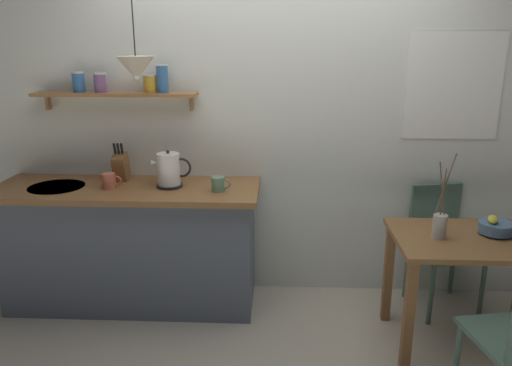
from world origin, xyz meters
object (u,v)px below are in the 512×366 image
Objects in this scene: dining_chair_far at (441,239)px; pendant_lamp at (136,68)px; fruit_bowl at (496,227)px; coffee_mug_spare at (218,184)px; coffee_mug_by_sink at (109,181)px; knife_block at (121,166)px; twig_vase at (440,224)px; electric_kettle at (169,170)px; dining_table at (475,257)px.

dining_chair_far is 1.45× the size of pendant_lamp.
coffee_mug_spare is (-1.71, 0.28, 0.16)m from fruit_bowl.
coffee_mug_spare is at bearing -2.20° from coffee_mug_by_sink.
knife_block reaches higher than coffee_mug_spare.
fruit_bowl is 0.37m from twig_vase.
twig_vase is at bearing -168.99° from fruit_bowl.
electric_kettle is at bearing 165.66° from twig_vase.
coffee_mug_by_sink is (-2.31, -0.16, 0.45)m from dining_chair_far.
electric_kettle is at bearing 7.93° from coffee_mug_by_sink.
knife_block is 0.20m from coffee_mug_by_sink.
fruit_bowl is 0.74× the size of electric_kettle.
coffee_mug_by_sink is at bearing 172.84° from fruit_bowl.
dining_chair_far is at bearing 107.52° from fruit_bowl.
dining_chair_far is 1.64m from coffee_mug_spare.
dining_chair_far is at bearing 6.91° from coffee_mug_spare.
pendant_lamp is (0.22, -0.21, 0.69)m from knife_block.
dining_table is 7.71× the size of coffee_mug_spare.
electric_kettle reaches higher than fruit_bowl.
knife_block is at bearing 164.67° from twig_vase.
pendant_lamp reaches higher than coffee_mug_by_sink.
electric_kettle is 0.36m from coffee_mug_spare.
knife_block is at bearing 179.26° from dining_chair_far.
electric_kettle is 0.45× the size of pendant_lamp.
twig_vase is 4.03× the size of coffee_mug_spare.
pendant_lamp reaches higher than coffee_mug_spare.
coffee_mug_spare is at bearing 165.52° from twig_vase.
dining_table is 3.66× the size of electric_kettle.
coffee_mug_spare is 0.21× the size of pendant_lamp.
twig_vase is at bearing -111.18° from dining_chair_far.
twig_vase reaches higher than electric_kettle.
pendant_lamp is at bearing -175.00° from dining_chair_far.
dining_table is at bearing 4.17° from twig_vase.
coffee_mug_by_sink is (-2.46, 0.31, 0.17)m from fruit_bowl.
knife_block reaches higher than fruit_bowl.
dining_table is 1.91× the size of twig_vase.
knife_block is 2.07× the size of coffee_mug_by_sink.
dining_chair_far is at bearing 93.17° from dining_table.
twig_vase is (-0.24, -0.02, 0.21)m from dining_table.
twig_vase is (-0.36, -0.07, 0.04)m from fruit_bowl.
twig_vase is 2.14m from coffee_mug_by_sink.
knife_block is at bearing 163.10° from coffee_mug_spare.
pendant_lamp reaches higher than knife_block.
knife_block is at bearing 168.40° from fruit_bowl.
dining_table is at bearing -86.83° from dining_chair_far.
dining_table is at bearing -156.39° from fruit_bowl.
knife_block is (-2.32, 0.55, 0.40)m from dining_table.
electric_kettle is at bearing -19.67° from knife_block.
dining_table is 1.66m from coffee_mug_spare.
coffee_mug_spare is at bearing 168.21° from dining_table.
dining_chair_far is at bearing 5.00° from pendant_lamp.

